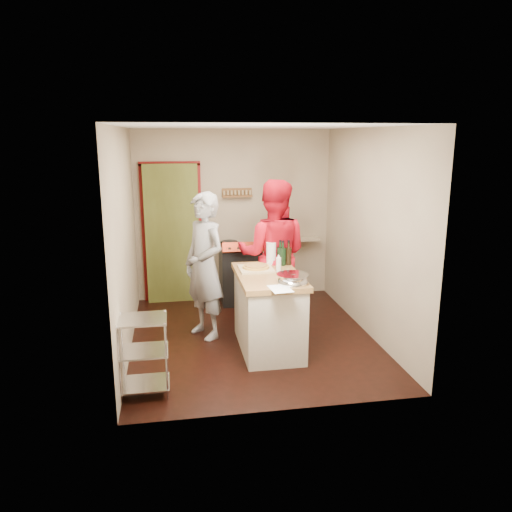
# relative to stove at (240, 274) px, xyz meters

# --- Properties ---
(floor) EXTENTS (3.50, 3.50, 0.00)m
(floor) POSITION_rel_stove_xyz_m (-0.05, -1.42, -0.45)
(floor) COLOR black
(floor) RESTS_ON ground
(back_wall) EXTENTS (3.00, 0.44, 2.60)m
(back_wall) POSITION_rel_stove_xyz_m (-0.69, 0.36, 0.68)
(back_wall) COLOR tan
(back_wall) RESTS_ON ground
(left_wall) EXTENTS (0.04, 3.50, 2.60)m
(left_wall) POSITION_rel_stove_xyz_m (-1.55, -1.42, 0.85)
(left_wall) COLOR tan
(left_wall) RESTS_ON ground
(right_wall) EXTENTS (0.04, 3.50, 2.60)m
(right_wall) POSITION_rel_stove_xyz_m (1.45, -1.42, 0.85)
(right_wall) COLOR tan
(right_wall) RESTS_ON ground
(ceiling) EXTENTS (3.00, 3.50, 0.02)m
(ceiling) POSITION_rel_stove_xyz_m (-0.05, -1.42, 2.16)
(ceiling) COLOR white
(ceiling) RESTS_ON back_wall
(stove) EXTENTS (0.60, 0.63, 1.00)m
(stove) POSITION_rel_stove_xyz_m (0.00, 0.00, 0.00)
(stove) COLOR black
(stove) RESTS_ON ground
(wire_shelving) EXTENTS (0.48, 0.40, 0.80)m
(wire_shelving) POSITION_rel_stove_xyz_m (-1.33, -2.62, -0.01)
(wire_shelving) COLOR silver
(wire_shelving) RESTS_ON ground
(island) EXTENTS (0.73, 1.37, 1.24)m
(island) POSITION_rel_stove_xyz_m (0.09, -1.77, 0.04)
(island) COLOR beige
(island) RESTS_ON ground
(person_stripe) EXTENTS (0.73, 0.80, 1.84)m
(person_stripe) POSITION_rel_stove_xyz_m (-0.62, -1.25, 0.47)
(person_stripe) COLOR #ACACB1
(person_stripe) RESTS_ON ground
(person_red) EXTENTS (1.13, 0.98, 1.96)m
(person_red) POSITION_rel_stove_xyz_m (0.29, -1.04, 0.53)
(person_red) COLOR red
(person_red) RESTS_ON ground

